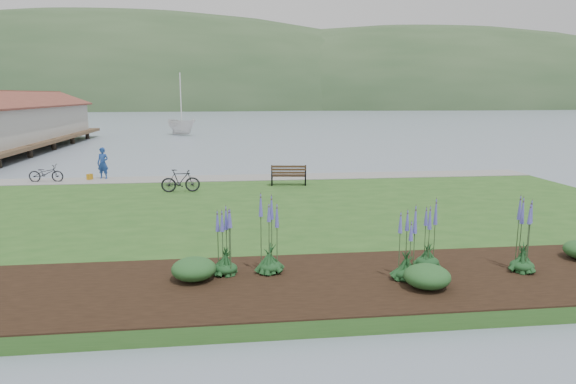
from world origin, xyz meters
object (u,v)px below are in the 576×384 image
park_bench (289,175)px  bicycle_a (46,173)px  sailboat (182,135)px  person (103,161)px

park_bench → bicycle_a: 13.12m
bicycle_a → sailboat: bearing=-2.1°
sailboat → bicycle_a: bearing=-130.6°
bicycle_a → sailboat: (4.22, 37.58, -0.88)m
park_bench → sailboat: 41.09m
bicycle_a → sailboat: 37.82m
park_bench → bicycle_a: park_bench is taller
park_bench → sailboat: (-8.64, 40.16, -0.95)m
person → sailboat: 36.93m
bicycle_a → park_bench: bearing=-97.0°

